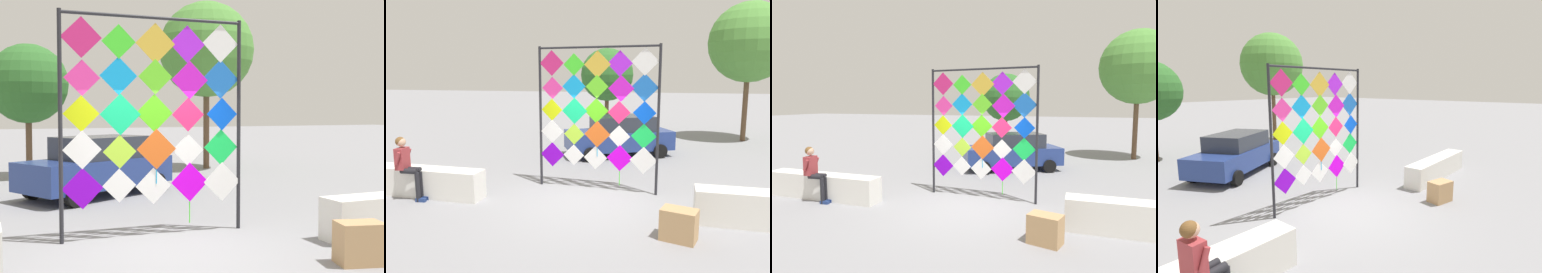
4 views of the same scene
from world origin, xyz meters
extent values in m
plane|color=gray|center=(0.00, 0.00, 0.00)|extent=(120.00, 120.00, 0.00)
cube|color=silver|center=(-4.30, -0.40, 0.36)|extent=(3.62, 0.59, 0.72)
cylinder|color=#232328|center=(-1.52, 1.29, 1.89)|extent=(0.07, 0.07, 3.78)
cylinder|color=#232328|center=(1.63, 1.13, 1.89)|extent=(0.07, 0.07, 3.78)
cylinder|color=#232328|center=(0.05, 1.21, 3.73)|extent=(3.15, 0.21, 0.06)
cube|color=#7707CD|center=(-1.18, 1.25, 0.88)|extent=(0.68, 0.05, 0.68)
cube|color=white|center=(-0.57, 1.23, 0.90)|extent=(0.58, 0.04, 0.58)
cube|color=white|center=(0.03, 1.22, 0.86)|extent=(0.63, 0.04, 0.63)
cube|color=#D506F1|center=(0.68, 1.17, 0.90)|extent=(0.69, 0.05, 0.69)
cylinder|color=#2FE516|center=(0.68, 1.18, 0.36)|extent=(0.02, 0.02, 0.38)
cube|color=white|center=(1.30, 1.13, 0.88)|extent=(0.71, 0.05, 0.71)
cube|color=white|center=(-1.18, 1.25, 1.52)|extent=(0.63, 0.04, 0.63)
cylinder|color=#87E516|center=(-1.18, 1.26, 1.05)|extent=(0.02, 0.02, 0.30)
cube|color=#A8E333|center=(-0.56, 1.24, 1.47)|extent=(0.57, 0.04, 0.57)
cube|color=#DD591B|center=(0.08, 1.20, 1.50)|extent=(0.70, 0.05, 0.70)
cylinder|color=#16A3E5|center=(0.08, 1.21, 1.03)|extent=(0.02, 0.02, 0.25)
cube|color=white|center=(0.65, 1.18, 1.47)|extent=(0.58, 0.04, 0.58)
cylinder|color=#9116E5|center=(0.65, 1.19, 1.06)|extent=(0.02, 0.02, 0.24)
cube|color=#16D64E|center=(1.28, 1.15, 1.50)|extent=(0.65, 0.04, 0.65)
cylinder|color=#E516A8|center=(1.28, 1.16, 1.06)|extent=(0.02, 0.02, 0.24)
cube|color=#C4D80C|center=(-1.19, 1.26, 2.11)|extent=(0.59, 0.04, 0.60)
cylinder|color=#2A16E5|center=(-1.19, 1.27, 1.70)|extent=(0.02, 0.02, 0.21)
cube|color=#14D47B|center=(-0.55, 1.23, 2.09)|extent=(0.70, 0.05, 0.70)
cube|color=#54D41A|center=(0.04, 1.21, 2.12)|extent=(0.65, 0.04, 0.65)
cube|color=#F92669|center=(0.65, 1.16, 2.09)|extent=(0.59, 0.04, 0.59)
cube|color=blue|center=(1.29, 1.12, 2.10)|extent=(0.59, 0.04, 0.59)
cube|color=#F6369C|center=(-1.17, 1.28, 2.69)|extent=(0.59, 0.04, 0.59)
cylinder|color=#16E578|center=(-1.17, 1.29, 2.23)|extent=(0.02, 0.02, 0.33)
cube|color=#12A0F5|center=(-0.57, 1.25, 2.74)|extent=(0.64, 0.04, 0.64)
cube|color=#66E728|center=(0.06, 1.20, 2.74)|extent=(0.60, 0.04, 0.60)
cube|color=#D619D5|center=(0.68, 1.17, 2.69)|extent=(0.67, 0.05, 0.67)
cube|color=blue|center=(1.27, 1.15, 2.72)|extent=(0.70, 0.05, 0.70)
cylinder|color=orange|center=(1.27, 1.16, 2.26)|extent=(0.02, 0.02, 0.23)
cube|color=#CF226C|center=(-1.18, 1.26, 3.34)|extent=(0.67, 0.05, 0.67)
cube|color=#3FE52A|center=(-0.57, 1.24, 3.30)|extent=(0.57, 0.04, 0.57)
cylinder|color=#CE16E5|center=(-0.57, 1.25, 2.93)|extent=(0.02, 0.02, 0.17)
cube|color=gold|center=(0.06, 1.21, 3.30)|extent=(0.70, 0.05, 0.70)
cube|color=#AD21F6|center=(0.64, 1.19, 3.32)|extent=(0.65, 0.04, 0.65)
cube|color=white|center=(1.27, 1.15, 3.35)|extent=(0.68, 0.05, 0.68)
cylinder|color=#16B5E5|center=(1.27, 1.16, 2.85)|extent=(0.02, 0.02, 0.32)
cylinder|color=black|center=(-3.90, -0.85, 0.36)|extent=(0.11, 0.11, 0.72)
cylinder|color=black|center=(-4.10, -0.87, 0.75)|extent=(0.41, 0.18, 0.13)
cube|color=navy|center=(-3.84, -0.84, 0.04)|extent=(0.25, 0.13, 0.09)
cylinder|color=black|center=(-3.93, -0.68, 0.36)|extent=(0.11, 0.11, 0.72)
cylinder|color=black|center=(-4.12, -0.70, 0.75)|extent=(0.41, 0.18, 0.13)
cube|color=navy|center=(-3.87, -0.67, 0.04)|extent=(0.25, 0.13, 0.09)
cube|color=#993338|center=(-4.31, -0.81, 1.04)|extent=(0.24, 0.38, 0.52)
sphere|color=tan|center=(-4.31, -0.81, 1.44)|extent=(0.22, 0.22, 0.22)
sphere|color=brown|center=(-4.33, -0.82, 1.46)|extent=(0.22, 0.22, 0.22)
cylinder|color=#993338|center=(-4.26, -1.03, 1.09)|extent=(0.19, 0.10, 0.31)
cylinder|color=#993338|center=(-4.32, -0.59, 1.09)|extent=(0.19, 0.10, 0.31)
cube|color=navy|center=(-0.01, 5.66, 0.61)|extent=(4.23, 3.30, 0.70)
cube|color=#282D38|center=(0.12, 5.72, 1.24)|extent=(2.62, 2.32, 0.56)
cylinder|color=black|center=(-0.79, 4.30, 0.26)|extent=(0.56, 0.42, 0.52)
cylinder|color=black|center=(-1.57, 5.78, 0.26)|extent=(0.56, 0.42, 0.52)
cylinder|color=black|center=(1.56, 5.53, 0.26)|extent=(0.56, 0.42, 0.52)
cylinder|color=black|center=(0.78, 7.02, 0.26)|extent=(0.56, 0.42, 0.52)
cube|color=tan|center=(2.17, -1.45, 0.30)|extent=(0.73, 0.57, 0.60)
cylinder|color=brown|center=(5.17, 10.27, 1.71)|extent=(0.23, 0.23, 3.42)
sphere|color=#4C8938|center=(5.17, 10.27, 4.49)|extent=(3.58, 3.58, 3.58)
sphere|color=#4C8938|center=(4.69, 10.05, 3.97)|extent=(1.87, 1.87, 1.87)
cylinder|color=brown|center=(-1.27, 10.13, 1.14)|extent=(0.20, 0.20, 2.29)
sphere|color=#2D6628|center=(-1.27, 10.13, 3.06)|extent=(2.59, 2.59, 2.59)
sphere|color=#2D6628|center=(-1.34, 10.21, 3.21)|extent=(2.13, 2.13, 2.13)
camera|label=1|loc=(-2.68, -6.86, 2.13)|focal=46.45mm
camera|label=2|loc=(1.98, -8.16, 3.01)|focal=34.51mm
camera|label=3|loc=(2.83, -8.01, 2.79)|focal=31.37mm
camera|label=4|loc=(-5.78, -4.69, 3.26)|focal=28.12mm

